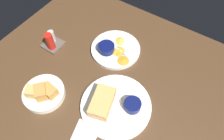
% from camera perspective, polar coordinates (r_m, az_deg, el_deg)
% --- Properties ---
extents(ground_plane, '(1.10, 1.10, 0.03)m').
position_cam_1_polar(ground_plane, '(0.90, -4.98, -4.98)').
color(ground_plane, '#4C331E').
extents(plate_sandwich_main, '(0.29, 0.29, 0.02)m').
position_cam_1_polar(plate_sandwich_main, '(0.83, 1.11, -9.96)').
color(plate_sandwich_main, white).
rests_on(plate_sandwich_main, ground_plane).
extents(sandwich_half_near, '(0.15, 0.11, 0.05)m').
position_cam_1_polar(sandwich_half_near, '(0.80, -2.77, -9.03)').
color(sandwich_half_near, tan).
rests_on(sandwich_half_near, plate_sandwich_main).
extents(ramekin_dark_sauce, '(0.07, 0.07, 0.04)m').
position_cam_1_polar(ramekin_dark_sauce, '(0.81, 5.74, -9.79)').
color(ramekin_dark_sauce, '#0C144C').
rests_on(ramekin_dark_sauce, plate_sandwich_main).
extents(spoon_by_dark_ramekin, '(0.02, 0.10, 0.01)m').
position_cam_1_polar(spoon_by_dark_ramekin, '(0.83, 2.22, -8.60)').
color(spoon_by_dark_ramekin, silver).
rests_on(spoon_by_dark_ramekin, plate_sandwich_main).
extents(plate_chips_companion, '(0.24, 0.24, 0.02)m').
position_cam_1_polar(plate_chips_companion, '(0.99, 1.02, 5.88)').
color(plate_chips_companion, white).
rests_on(plate_chips_companion, ground_plane).
extents(ramekin_light_gravy, '(0.08, 0.08, 0.03)m').
position_cam_1_polar(ramekin_light_gravy, '(0.96, -1.61, 6.27)').
color(ramekin_light_gravy, '#0C144C').
rests_on(ramekin_light_gravy, plate_chips_companion).
extents(spoon_by_gravy_ramekin, '(0.03, 0.10, 0.01)m').
position_cam_1_polar(spoon_by_gravy_ramekin, '(0.96, 3.35, 4.84)').
color(spoon_by_gravy_ramekin, silver).
rests_on(spoon_by_gravy_ramekin, plate_chips_companion).
extents(plantain_chip_scatter, '(0.16, 0.15, 0.01)m').
position_cam_1_polar(plantain_chip_scatter, '(0.97, 2.11, 5.52)').
color(plantain_chip_scatter, orange).
rests_on(plantain_chip_scatter, plate_chips_companion).
extents(bread_basket_rear, '(0.17, 0.17, 0.08)m').
position_cam_1_polar(bread_basket_rear, '(0.88, -18.71, -6.13)').
color(bread_basket_rear, silver).
rests_on(bread_basket_rear, ground_plane).
extents(condiment_caddy, '(0.09, 0.09, 0.10)m').
position_cam_1_polar(condiment_caddy, '(1.03, -16.65, 7.75)').
color(condiment_caddy, brown).
rests_on(condiment_caddy, ground_plane).
extents(paper_napkin_folded, '(0.13, 0.11, 0.00)m').
position_cam_1_polar(paper_napkin_folded, '(0.80, -7.72, -17.83)').
color(paper_napkin_folded, white).
rests_on(paper_napkin_folded, ground_plane).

